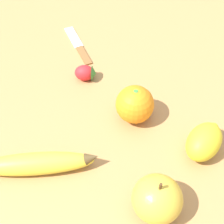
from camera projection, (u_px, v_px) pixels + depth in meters
name	position (u px, v px, depth m)	size (l,w,h in m)	color
ground_plane	(89.00, 100.00, 0.64)	(3.00, 3.00, 0.00)	#A87A47
banana	(36.00, 164.00, 0.53)	(0.17, 0.17, 0.04)	yellow
orange	(135.00, 104.00, 0.59)	(0.07, 0.07, 0.07)	orange
strawberry	(86.00, 73.00, 0.67)	(0.05, 0.06, 0.03)	red
apple	(157.00, 199.00, 0.47)	(0.08, 0.08, 0.08)	gold
lemon	(204.00, 141.00, 0.54)	(0.09, 0.06, 0.06)	yellow
paring_knife	(79.00, 46.00, 0.75)	(0.09, 0.15, 0.01)	silver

